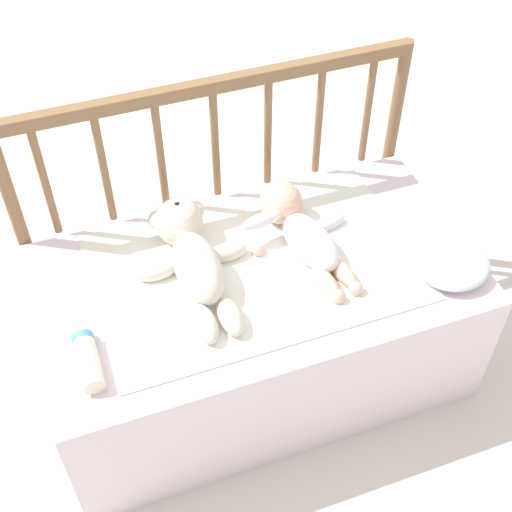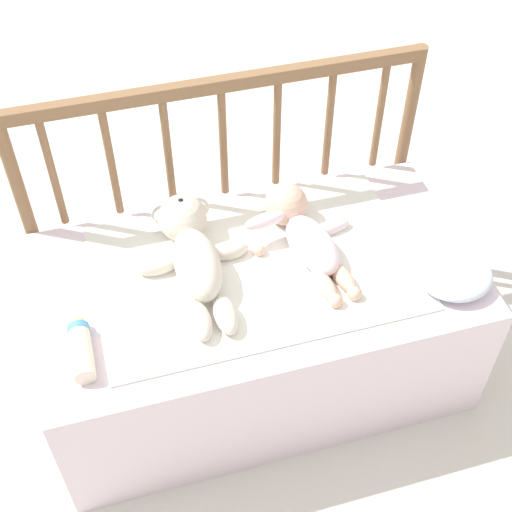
{
  "view_description": "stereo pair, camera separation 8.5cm",
  "coord_description": "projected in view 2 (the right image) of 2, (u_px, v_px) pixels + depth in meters",
  "views": [
    {
      "loc": [
        -0.42,
        -1.16,
        1.8
      ],
      "look_at": [
        0.0,
        0.01,
        0.49
      ],
      "focal_mm": 50.0,
      "sensor_mm": 36.0,
      "label": 1
    },
    {
      "loc": [
        -0.34,
        -1.18,
        1.8
      ],
      "look_at": [
        0.0,
        0.01,
        0.49
      ],
      "focal_mm": 50.0,
      "sensor_mm": 36.0,
      "label": 2
    }
  ],
  "objects": [
    {
      "name": "teddy_bear",
      "position": [
        193.0,
        250.0,
        1.83
      ],
      "size": [
        0.3,
        0.45,
        0.13
      ],
      "color": "silver",
      "rests_on": "crib_mattress"
    },
    {
      "name": "baby",
      "position": [
        304.0,
        232.0,
        1.89
      ],
      "size": [
        0.3,
        0.41,
        0.12
      ],
      "color": "white",
      "rests_on": "crib_mattress"
    },
    {
      "name": "crib_mattress",
      "position": [
        257.0,
        324.0,
        2.0
      ],
      "size": [
        1.14,
        0.62,
        0.43
      ],
      "color": "silver",
      "rests_on": "ground_plane"
    },
    {
      "name": "small_pillow",
      "position": [
        455.0,
        275.0,
        1.8
      ],
      "size": [
        0.19,
        0.18,
        0.06
      ],
      "color": "silver",
      "rests_on": "crib_mattress"
    },
    {
      "name": "crib_rail",
      "position": [
        224.0,
        154.0,
        1.97
      ],
      "size": [
        1.14,
        0.04,
        0.81
      ],
      "color": "brown",
      "rests_on": "ground_plane"
    },
    {
      "name": "blanket",
      "position": [
        254.0,
        267.0,
        1.86
      ],
      "size": [
        0.83,
        0.53,
        0.01
      ],
      "color": "white",
      "rests_on": "crib_mattress"
    },
    {
      "name": "ground_plane",
      "position": [
        257.0,
        367.0,
        2.16
      ],
      "size": [
        12.0,
        12.0,
        0.0
      ],
      "primitive_type": "plane",
      "color": "silver"
    },
    {
      "name": "baby_bottle",
      "position": [
        81.0,
        347.0,
        1.66
      ],
      "size": [
        0.05,
        0.18,
        0.05
      ],
      "color": "#F4E5CC",
      "rests_on": "crib_mattress"
    }
  ]
}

